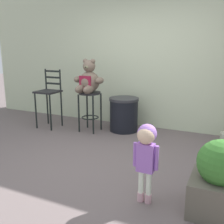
{
  "coord_description": "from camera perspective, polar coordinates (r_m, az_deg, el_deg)",
  "views": [
    {
      "loc": [
        1.7,
        -3.04,
        1.59
      ],
      "look_at": [
        0.06,
        0.43,
        0.66
      ],
      "focal_mm": 42.29,
      "sensor_mm": 36.0,
      "label": 1
    }
  ],
  "objects": [
    {
      "name": "bar_stool_with_teddy",
      "position": [
        5.11,
        -4.81,
        1.97
      ],
      "size": [
        0.42,
        0.42,
        0.77
      ],
      "color": "black",
      "rests_on": "ground_plane"
    },
    {
      "name": "bar_chair_empty",
      "position": [
        5.5,
        -13.48,
        3.72
      ],
      "size": [
        0.43,
        0.43,
        1.18
      ],
      "color": "black",
      "rests_on": "ground_plane"
    },
    {
      "name": "building_wall",
      "position": [
        5.51,
        7.56,
        16.61
      ],
      "size": [
        7.73,
        0.3,
        3.77
      ],
      "primitive_type": "cube",
      "color": "beige",
      "rests_on": "ground_plane"
    },
    {
      "name": "trash_bin",
      "position": [
        5.16,
        2.57,
        -0.49
      ],
      "size": [
        0.58,
        0.58,
        0.66
      ],
      "color": "black",
      "rests_on": "ground_plane"
    },
    {
      "name": "planter_with_shrub",
      "position": [
        2.82,
        22.15,
        -13.56
      ],
      "size": [
        0.53,
        0.53,
        0.76
      ],
      "color": "#565045",
      "rests_on": "ground_plane"
    },
    {
      "name": "teddy_bear",
      "position": [
        5.02,
        -5.09,
        6.85
      ],
      "size": [
        0.6,
        0.54,
        0.62
      ],
      "color": "#6F5D4F",
      "rests_on": "bar_stool_with_teddy"
    },
    {
      "name": "ground_plane",
      "position": [
        3.83,
        -3.65,
        -10.92
      ],
      "size": [
        24.0,
        24.0,
        0.0
      ],
      "primitive_type": "plane",
      "color": "#635656"
    },
    {
      "name": "child_walking",
      "position": [
        2.71,
        7.41,
        -7.45
      ],
      "size": [
        0.27,
        0.22,
        0.85
      ],
      "rotation": [
        0.0,
        0.0,
        0.27
      ],
      "color": "#CA97A4",
      "rests_on": "ground_plane"
    }
  ]
}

